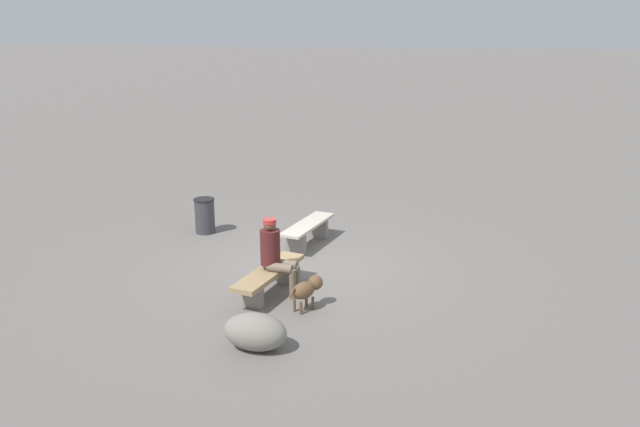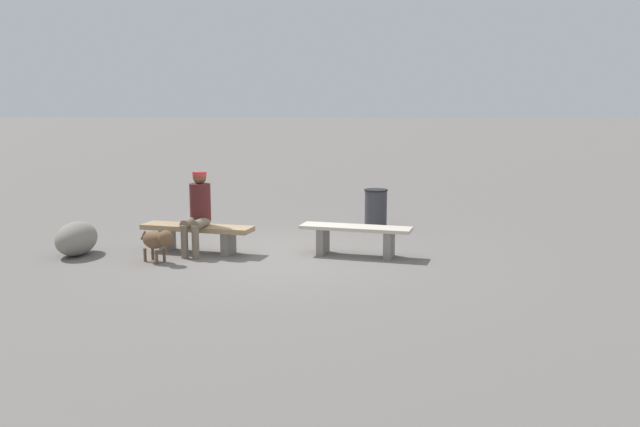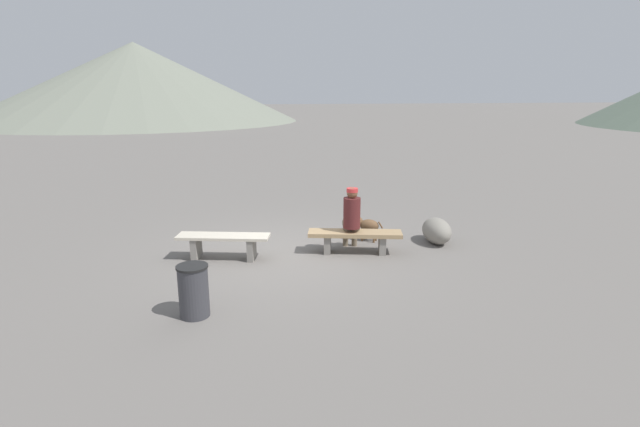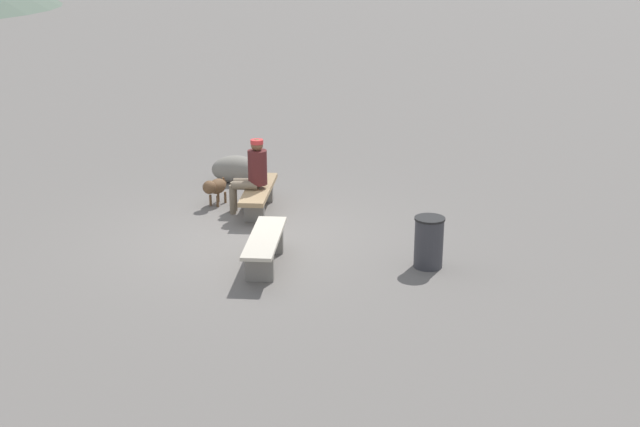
# 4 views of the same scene
# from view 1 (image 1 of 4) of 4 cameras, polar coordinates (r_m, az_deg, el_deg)

# --- Properties ---
(ground) EXTENTS (210.00, 210.00, 0.06)m
(ground) POSITION_cam_1_polar(r_m,az_deg,el_deg) (11.85, -1.95, -4.90)
(ground) COLOR slate
(bench_left) EXTENTS (1.77, 0.83, 0.46)m
(bench_left) POSITION_cam_1_polar(r_m,az_deg,el_deg) (12.84, -1.10, -1.46)
(bench_left) COLOR gray
(bench_left) RESTS_ON ground
(bench_right) EXTENTS (1.85, 0.84, 0.43)m
(bench_right) POSITION_cam_1_polar(r_m,az_deg,el_deg) (10.59, -4.57, -5.58)
(bench_right) COLOR gray
(bench_right) RESTS_ON ground
(seated_person) EXTENTS (0.41, 0.66, 1.30)m
(seated_person) POSITION_cam_1_polar(r_m,az_deg,el_deg) (10.46, -4.01, -3.44)
(seated_person) COLOR #511E1E
(seated_person) RESTS_ON ground
(dog) EXTENTS (0.59, 0.49, 0.50)m
(dog) POSITION_cam_1_polar(r_m,az_deg,el_deg) (10.04, -1.15, -6.69)
(dog) COLOR brown
(dog) RESTS_ON ground
(trash_bin) EXTENTS (0.44, 0.44, 0.75)m
(trash_bin) POSITION_cam_1_polar(r_m,az_deg,el_deg) (13.82, -10.22, -0.19)
(trash_bin) COLOR #38383D
(trash_bin) RESTS_ON ground
(boulder) EXTENTS (0.62, 0.94, 0.52)m
(boulder) POSITION_cam_1_polar(r_m,az_deg,el_deg) (8.95, -5.78, -10.43)
(boulder) COLOR gray
(boulder) RESTS_ON ground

